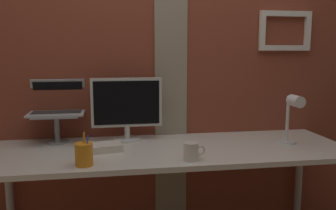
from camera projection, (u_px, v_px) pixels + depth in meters
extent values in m
cube|color=brown|center=(155.00, 62.00, 2.48)|extent=(3.31, 0.12, 2.52)
cube|color=gray|center=(171.00, 62.00, 2.43)|extent=(0.23, 0.01, 2.52)
cube|color=white|center=(286.00, 14.00, 2.50)|extent=(0.38, 0.03, 0.04)
cube|color=white|center=(284.00, 48.00, 2.53)|extent=(0.38, 0.03, 0.04)
cube|color=white|center=(262.00, 31.00, 2.49)|extent=(0.04, 0.03, 0.20)
cube|color=white|center=(308.00, 31.00, 2.54)|extent=(0.04, 0.03, 0.20)
cube|color=silver|center=(171.00, 150.00, 2.16)|extent=(2.18, 0.72, 0.03)
cylinder|color=#B2B2B7|center=(10.00, 200.00, 2.34)|extent=(0.05, 0.05, 0.72)
cylinder|color=#B2B2B7|center=(299.00, 182.00, 2.67)|extent=(0.05, 0.05, 0.72)
cylinder|color=silver|center=(127.00, 139.00, 2.35)|extent=(0.18, 0.18, 0.01)
cylinder|color=silver|center=(127.00, 132.00, 2.34)|extent=(0.04, 0.04, 0.08)
cube|color=silver|center=(127.00, 102.00, 2.31)|extent=(0.46, 0.04, 0.32)
cube|color=black|center=(127.00, 103.00, 2.29)|extent=(0.42, 0.00, 0.28)
cylinder|color=gray|center=(58.00, 142.00, 2.28)|extent=(0.14, 0.14, 0.01)
cylinder|color=gray|center=(57.00, 129.00, 2.26)|extent=(0.03, 0.03, 0.16)
cube|color=gray|center=(56.00, 115.00, 2.25)|extent=(0.28, 0.22, 0.01)
cube|color=#ADB2B7|center=(56.00, 114.00, 2.25)|extent=(0.35, 0.21, 0.01)
cube|color=#2D2D30|center=(57.00, 112.00, 2.26)|extent=(0.31, 0.12, 0.00)
cube|color=#ADB2B7|center=(59.00, 94.00, 2.37)|extent=(0.35, 0.07, 0.21)
cube|color=black|center=(58.00, 94.00, 2.36)|extent=(0.32, 0.05, 0.18)
cylinder|color=white|center=(286.00, 142.00, 2.27)|extent=(0.12, 0.12, 0.02)
cylinder|color=white|center=(287.00, 118.00, 2.25)|extent=(0.02, 0.02, 0.29)
cylinder|color=white|center=(296.00, 101.00, 2.14)|extent=(0.07, 0.11, 0.07)
cylinder|color=orange|center=(84.00, 154.00, 1.82)|extent=(0.09, 0.09, 0.12)
cylinder|color=green|center=(83.00, 149.00, 1.81)|extent=(0.02, 0.01, 0.16)
cylinder|color=blue|center=(87.00, 150.00, 1.80)|extent=(0.03, 0.03, 0.15)
cylinder|color=orange|center=(84.00, 148.00, 1.81)|extent=(0.02, 0.02, 0.17)
cylinder|color=silver|center=(191.00, 151.00, 1.91)|extent=(0.08, 0.08, 0.10)
torus|color=silver|center=(201.00, 150.00, 1.91)|extent=(0.06, 0.01, 0.06)
cube|color=silver|center=(105.00, 147.00, 2.09)|extent=(0.22, 0.18, 0.04)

